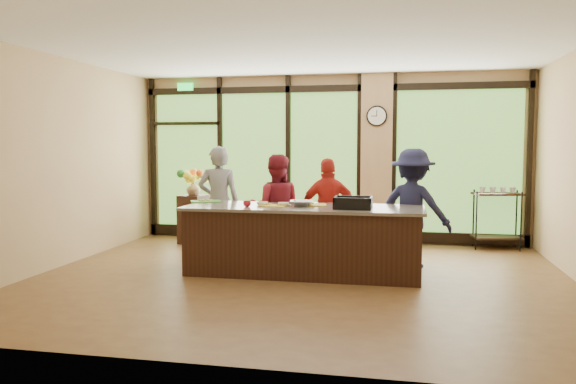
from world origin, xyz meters
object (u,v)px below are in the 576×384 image
at_px(flower_stand, 194,219).
at_px(bar_cart, 497,212).
at_px(island_base, 303,241).
at_px(roasting_pan, 353,205).
at_px(cook_left, 219,202).
at_px(cook_right, 412,208).

xyz_separation_m(flower_stand, bar_cart, (5.19, 0.52, 0.20)).
relative_size(island_base, roasting_pan, 6.43).
bearing_deg(roasting_pan, cook_left, 158.00).
bearing_deg(island_base, cook_left, 152.38).
bearing_deg(cook_right, flower_stand, -1.02).
bearing_deg(cook_right, cook_left, 15.89).
distance_m(island_base, flower_stand, 3.02).
height_order(roasting_pan, bar_cart, bar_cart).
distance_m(cook_left, roasting_pan, 2.32).
bearing_deg(island_base, bar_cart, 40.47).
xyz_separation_m(island_base, cook_right, (1.45, 0.69, 0.41)).
xyz_separation_m(roasting_pan, bar_cart, (2.19, 2.61, -0.34)).
height_order(island_base, cook_left, cook_left).
xyz_separation_m(cook_left, cook_right, (2.90, -0.07, -0.02)).
height_order(roasting_pan, flower_stand, roasting_pan).
relative_size(cook_right, roasting_pan, 3.51).
relative_size(island_base, cook_right, 1.83).
distance_m(roasting_pan, bar_cart, 3.42).
bearing_deg(roasting_pan, flower_stand, 146.37).
height_order(cook_right, bar_cart, cook_right).
relative_size(island_base, flower_stand, 3.61).
bearing_deg(bar_cart, cook_right, -140.79).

